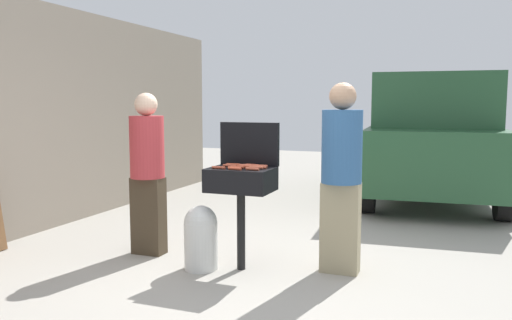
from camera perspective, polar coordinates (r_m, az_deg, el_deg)
name	(u,v)px	position (r m, az deg, el deg)	size (l,w,h in m)	color
ground_plane	(256,275)	(4.90, 0.02, -12.57)	(24.00, 24.00, 0.00)	#9E998E
house_wall_side	(55,117)	(7.19, -21.38, 4.49)	(0.24, 8.00, 2.82)	gray
bbq_grill	(241,184)	(4.86, -1.68, -2.62)	(0.60, 0.44, 0.98)	black
grill_lid_open	(249,144)	(5.02, -0.73, 1.79)	(0.60, 0.05, 0.42)	black
hot_dog_0	(237,167)	(4.80, -2.08, -0.78)	(0.03, 0.03, 0.13)	#AD4228
hot_dog_1	(256,168)	(4.76, 0.02, -0.84)	(0.03, 0.03, 0.13)	#C6593D
hot_dog_2	(246,165)	(4.93, -1.16, -0.59)	(0.03, 0.03, 0.13)	#C6593D
hot_dog_3	(232,165)	(4.96, -2.64, -0.56)	(0.03, 0.03, 0.13)	#AD4228
hot_dog_4	(243,167)	(4.83, -1.40, -0.75)	(0.03, 0.03, 0.13)	#AD4228
hot_dog_5	(219,168)	(4.77, -4.16, -0.84)	(0.03, 0.03, 0.13)	#B74C33
hot_dog_6	(235,169)	(4.69, -2.35, -0.96)	(0.03, 0.03, 0.13)	#AD4228
hot_dog_7	(260,167)	(4.79, 0.40, -0.79)	(0.03, 0.03, 0.13)	#C6593D
hot_dog_8	(261,166)	(4.88, 0.55, -0.67)	(0.03, 0.03, 0.13)	#C6593D
hot_dog_9	(252,165)	(4.94, -0.40, -0.58)	(0.03, 0.03, 0.13)	#B74C33
hot_dog_10	(252,169)	(4.67, -0.40, -0.99)	(0.03, 0.03, 0.13)	#C6593D
hot_dog_11	(255,166)	(4.86, -0.13, -0.69)	(0.03, 0.03, 0.13)	#C6593D
hot_dog_12	(233,165)	(5.00, -2.55, -0.51)	(0.03, 0.03, 0.13)	#AD4228
hot_dog_13	(235,168)	(4.75, -2.35, -0.86)	(0.03, 0.03, 0.13)	#AD4228
hot_dog_14	(246,166)	(4.87, -1.16, -0.69)	(0.03, 0.03, 0.13)	#C6593D
hot_dog_15	(230,166)	(4.91, -2.94, -0.63)	(0.03, 0.03, 0.13)	#B74C33
propane_tank	(201,236)	(4.99, -6.13, -8.38)	(0.32, 0.32, 0.62)	silver
person_left	(147,168)	(5.47, -11.92, -0.82)	(0.35, 0.35, 1.69)	#3F3323
person_right	(341,171)	(4.82, 9.43, -1.20)	(0.37, 0.37, 1.77)	gray
parked_minivan	(432,137)	(9.01, 18.86, 2.44)	(2.27, 4.52, 2.02)	#234C2D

